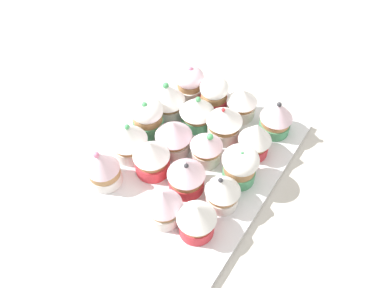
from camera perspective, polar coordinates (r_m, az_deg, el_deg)
The scene contains 21 objects.
ground_plane at distance 76.97cm, azimuth -0.00°, elevation -2.65°, with size 180.00×180.00×3.00cm, color beige.
baking_tray at distance 75.28cm, azimuth -0.00°, elevation -1.71°, with size 37.52×31.10×1.20cm.
cupcake_0 at distance 82.78cm, azimuth -0.36°, elevation 8.61°, with size 5.70×5.70×7.09cm.
cupcake_1 at distance 79.02cm, azimuth -3.36°, elevation 6.34°, with size 6.69×6.69×7.62cm.
cupcake_2 at distance 76.19cm, azimuth -6.21°, elevation 3.93°, with size 6.11×6.11×7.78cm.
cupcake_3 at distance 72.65cm, azimuth -8.88°, elevation 0.67°, with size 6.83×6.83×7.97cm.
cupcake_4 at distance 69.92cm, azimuth -12.28°, elevation -3.24°, with size 5.66×5.66×7.97cm.
cupcake_5 at distance 80.33cm, azimuth 3.08°, elevation 7.05°, with size 5.62×5.62×7.01cm.
cupcake_6 at distance 76.77cm, azimuth 0.70°, elevation 4.67°, with size 6.59×6.59×7.41cm.
cupcake_7 at distance 72.81cm, azimuth -2.57°, elevation 1.23°, with size 6.70×6.70×7.13cm.
cupcake_8 at distance 70.09cm, azimuth -5.66°, elevation -1.75°, with size 6.40×6.40×7.41cm.
cupcake_9 at distance 79.15cm, azimuth 6.94°, elevation 5.74°, with size 5.85×5.85×6.71cm.
cupcake_10 at distance 74.92cm, azimuth 4.50°, elevation 3.15°, with size 6.70×6.70×7.71cm.
cupcake_11 at distance 71.47cm, azimuth 2.02°, elevation -0.38°, with size 5.77×5.77×7.08cm.
cupcake_12 at distance 67.63cm, azimuth -0.80°, elevation -4.24°, with size 6.42×6.42×7.57cm.
cupcake_13 at distance 64.54cm, azimuth -3.96°, elevation -8.42°, with size 5.95×5.95×7.54cm.
cupcake_14 at distance 77.22cm, azimuth 11.66°, elevation 3.69°, with size 6.04×6.04×7.60cm.
cupcake_15 at distance 72.83cm, azimuth 8.79°, elevation 0.81°, with size 5.94×5.94×7.57cm.
cupcake_16 at distance 69.12cm, azimuth 6.72°, elevation -2.92°, with size 6.28×6.28×7.49cm.
cupcake_17 at distance 66.19cm, azimuth 4.30°, elevation -6.50°, with size 5.81×5.81×7.33cm.
cupcake_18 at distance 63.27cm, azimuth 0.65°, elevation -10.33°, with size 6.25×6.25×7.32cm.
Camera 1 is at (37.95, 24.71, 60.73)cm, focal length 38.32 mm.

